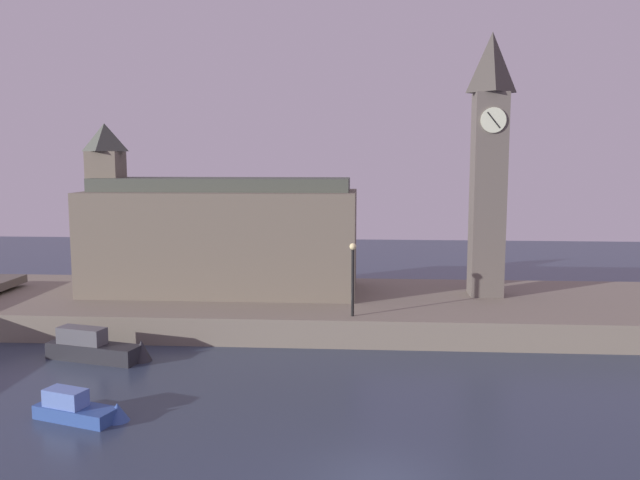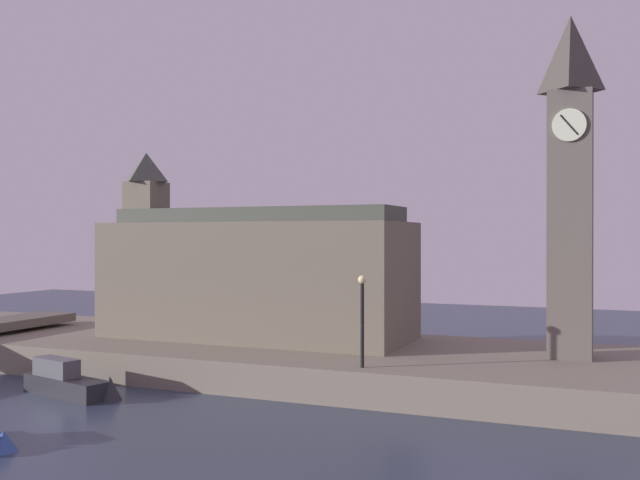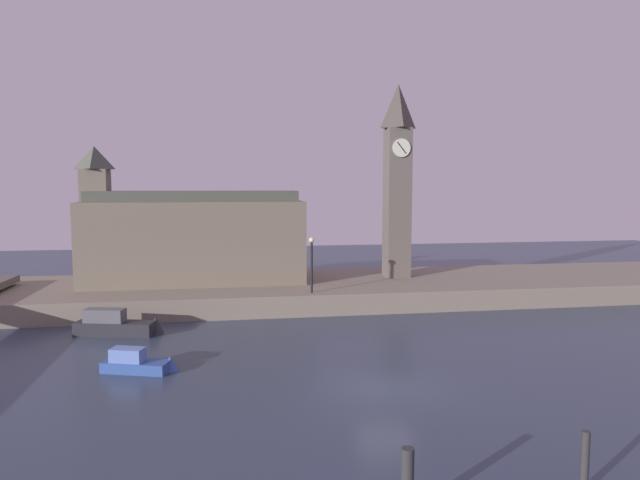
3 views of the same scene
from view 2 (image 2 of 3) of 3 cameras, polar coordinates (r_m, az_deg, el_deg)
The scene contains 5 objects.
far_embankment at distance 34.93m, azimuth 7.77°, elevation -10.06°, with size 70.00×12.00×1.50m, color slate.
clock_tower at distance 34.39m, azimuth 19.42°, elevation 4.52°, with size 2.10×2.16×15.58m.
parliament_hall at distance 39.20m, azimuth -5.54°, elevation -2.70°, with size 16.67×6.64×10.42m.
streetlamp at distance 30.11m, azimuth 3.40°, elevation -5.62°, with size 0.36×0.36×3.88m.
boat_barge_dark at distance 33.64m, azimuth -19.21°, elevation -10.77°, with size 5.51×2.41×1.76m.
Camera 2 is at (8.79, -13.21, 7.03)m, focal length 39.95 mm.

